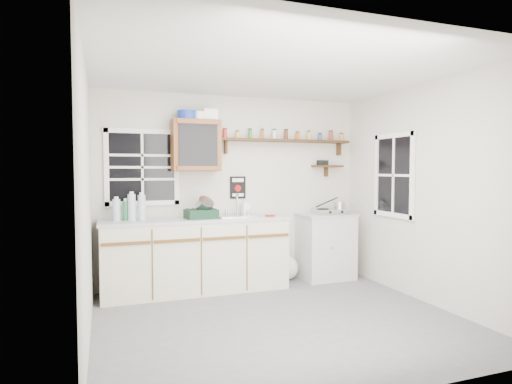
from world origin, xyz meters
TOP-DOWN VIEW (x-y plane):
  - room at (0.00, 0.00)m, footprint 3.64×3.24m
  - main_cabinet at (-0.58, 1.30)m, footprint 2.31×0.63m
  - right_cabinet at (1.25, 1.32)m, footprint 0.73×0.57m
  - sink at (-0.05, 1.30)m, footprint 0.52×0.44m
  - upper_cabinet at (-0.55, 1.44)m, footprint 0.60×0.32m
  - upper_cabinet_clutter at (-0.54, 1.44)m, footprint 0.50×0.24m
  - spice_shelf at (0.73, 1.51)m, footprint 1.91×0.18m
  - secondary_shelf at (1.36, 1.52)m, footprint 0.45×0.16m
  - warning_sign at (0.05, 1.59)m, footprint 0.22×0.02m
  - window_back at (-1.20, 1.59)m, footprint 0.93×0.03m
  - window_right at (1.79, 0.55)m, footprint 0.03×0.78m
  - water_bottles at (-1.37, 1.31)m, footprint 0.38×0.12m
  - dish_rack at (-0.52, 1.24)m, footprint 0.40×0.32m
  - soap_bottle at (0.13, 1.52)m, footprint 0.11×0.11m
  - rag at (0.35, 1.16)m, footprint 0.14×0.13m
  - hotplate at (1.33, 1.30)m, footprint 0.52×0.29m
  - saucepan at (1.45, 1.31)m, footprint 0.37×0.24m
  - trash_bag at (0.70, 1.40)m, footprint 0.36×0.32m

SIDE VIEW (x-z plane):
  - trash_bag at x=0.70m, z-range -0.03..0.38m
  - right_cabinet at x=1.25m, z-range 0.00..0.91m
  - main_cabinet at x=-0.58m, z-range 0.00..0.92m
  - rag at x=0.35m, z-range 0.92..0.94m
  - sink at x=-0.05m, z-range 0.79..1.08m
  - hotplate at x=1.33m, z-range 0.91..0.98m
  - dish_rack at x=-0.52m, z-range 0.87..1.15m
  - soap_bottle at x=0.13m, z-range 0.92..1.13m
  - saucepan at x=1.45m, z-range 0.94..1.11m
  - water_bottles at x=-1.37m, z-range 0.89..1.24m
  - room at x=0.00m, z-range -0.02..2.52m
  - warning_sign at x=0.05m, z-range 1.13..1.43m
  - window_right at x=1.79m, z-range 0.91..1.99m
  - window_back at x=-1.20m, z-range 1.06..2.04m
  - secondary_shelf at x=1.36m, z-range 1.46..1.69m
  - upper_cabinet at x=-0.55m, z-range 1.50..2.15m
  - spice_shelf at x=0.73m, z-range 1.76..2.11m
  - upper_cabinet_clutter at x=-0.54m, z-range 2.14..2.28m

